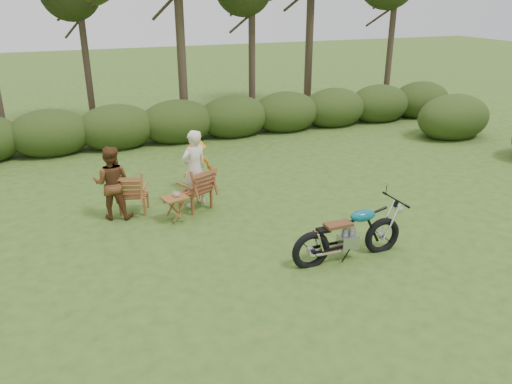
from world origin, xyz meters
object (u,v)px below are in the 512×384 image
object	(u,v)px
adult_a	(196,205)
motorcycle	(346,258)
lawn_chair_right	(196,208)
child	(199,189)
side_table	(175,209)
adult_b	(116,217)
lawn_chair_left	(135,212)
cup	(176,194)

from	to	relation	value
adult_a	motorcycle	bearing A→B (deg)	98.43
lawn_chair_right	adult_a	xyz separation A→B (m)	(0.05, 0.17, 0.00)
lawn_chair_right	child	bearing A→B (deg)	-132.59
side_table	adult_b	distance (m)	1.43
side_table	adult_b	bearing A→B (deg)	151.51
motorcycle	lawn_chair_right	bearing A→B (deg)	121.05
lawn_chair_right	side_table	distance (m)	0.82
adult_b	child	size ratio (longest dim) A/B	1.28
motorcycle	child	world-z (taller)	child
motorcycle	lawn_chair_left	xyz separation A→B (m)	(-3.44, 3.64, 0.00)
adult_b	lawn_chair_left	bearing A→B (deg)	-142.21
lawn_chair_left	motorcycle	bearing A→B (deg)	152.25
lawn_chair_left	lawn_chair_right	bearing A→B (deg)	-174.49
cup	child	bearing A→B (deg)	60.39
adult_b	side_table	bearing A→B (deg)	170.66
cup	adult_b	bearing A→B (deg)	152.92
side_table	cup	size ratio (longest dim) A/B	4.22
lawn_chair_right	side_table	size ratio (longest dim) A/B	1.82
lawn_chair_right	lawn_chair_left	world-z (taller)	lawn_chair_right
adult_a	side_table	bearing A→B (deg)	24.84
lawn_chair_left	side_table	bearing A→B (deg)	152.41
adult_b	motorcycle	bearing A→B (deg)	157.24
motorcycle	adult_a	size ratio (longest dim) A/B	1.19
lawn_chair_right	lawn_chair_left	bearing A→B (deg)	-37.47
lawn_chair_left	adult_a	xyz separation A→B (m)	(1.41, -0.15, 0.00)
motorcycle	adult_b	size ratio (longest dim) A/B	1.32
side_table	child	xyz separation A→B (m)	(0.97, 1.64, -0.28)
motorcycle	child	distance (m)	4.78
side_table	adult_b	xyz separation A→B (m)	(-1.23, 0.67, -0.28)
cup	adult_b	size ratio (longest dim) A/B	0.08
cup	child	distance (m)	1.97
lawn_chair_right	side_table	bearing A→B (deg)	16.28
lawn_chair_left	cup	bearing A→B (deg)	154.54
motorcycle	lawn_chair_right	xyz separation A→B (m)	(-2.07, 3.32, 0.00)
motorcycle	child	xyz separation A→B (m)	(-1.69, 4.47, 0.00)
lawn_chair_right	adult_b	size ratio (longest dim) A/B	0.62
motorcycle	lawn_chair_left	bearing A→B (deg)	132.37
lawn_chair_left	adult_a	bearing A→B (deg)	-167.25
adult_a	adult_b	bearing A→B (deg)	-21.70
side_table	adult_b	size ratio (longest dim) A/B	0.34
cup	adult_a	xyz separation A→B (m)	(0.59, 0.65, -0.61)
adult_a	child	world-z (taller)	adult_a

